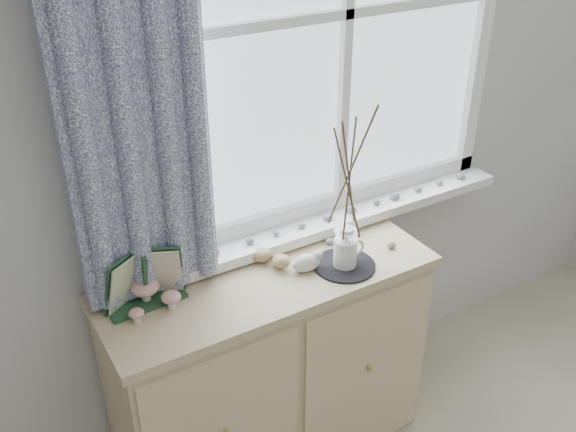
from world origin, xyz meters
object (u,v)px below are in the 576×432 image
object	(u,v)px
botanical_book	(146,282)
toadstool_cluster	(150,293)
twig_pitcher	(349,174)
sideboard	(271,367)

from	to	relation	value
botanical_book	toadstool_cluster	xyz separation A→B (m)	(0.01, 0.01, -0.05)
botanical_book	toadstool_cluster	size ratio (longest dim) A/B	1.66
botanical_book	twig_pitcher	world-z (taller)	twig_pitcher
sideboard	botanical_book	xyz separation A→B (m)	(-0.42, 0.04, 0.53)
toadstool_cluster	twig_pitcher	world-z (taller)	twig_pitcher
toadstool_cluster	twig_pitcher	distance (m)	0.75
sideboard	toadstool_cluster	distance (m)	0.63
sideboard	toadstool_cluster	bearing A→B (deg)	172.46
sideboard	twig_pitcher	world-z (taller)	twig_pitcher
twig_pitcher	sideboard	bearing A→B (deg)	172.74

